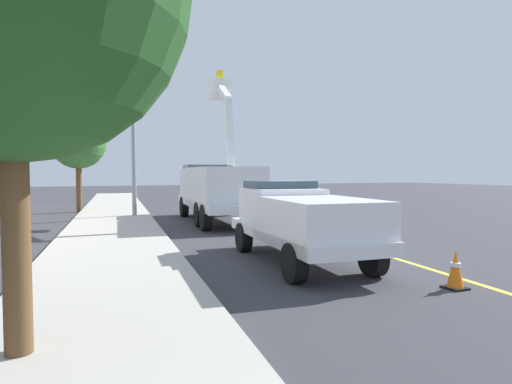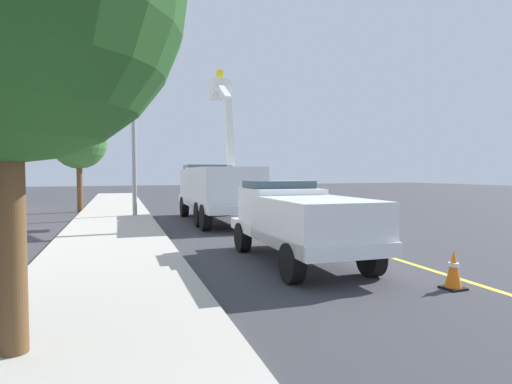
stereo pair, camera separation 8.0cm
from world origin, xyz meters
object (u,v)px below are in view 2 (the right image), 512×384
Objects in this scene: utility_bucket_truck at (217,187)px; traffic_cone_leading at (453,270)px; traffic_signal_mast at (135,107)px; passing_minivan at (266,193)px; traffic_cone_mid_front at (235,206)px; service_pickup_truck at (299,219)px.

utility_bucket_truck is 10.71× the size of traffic_cone_leading.
traffic_cone_leading is (-12.83, -1.04, -1.23)m from utility_bucket_truck.
traffic_signal_mast is (14.55, 4.52, 4.97)m from traffic_cone_leading.
traffic_cone_mid_front is at bearing 130.27° from passing_minivan.
utility_bucket_truck is 12.93m from traffic_cone_leading.
service_pickup_truck is at bearing 176.08° from utility_bucket_truck.
utility_bucket_truck is 1.70× the size of passing_minivan.
traffic_cone_mid_front is at bearing -29.28° from utility_bucket_truck.
traffic_signal_mast reaches higher than traffic_cone_leading.
traffic_cone_leading is at bearing 175.94° from traffic_cone_mid_front.
traffic_cone_mid_front is at bearing -12.06° from service_pickup_truck.
service_pickup_truck reaches higher than traffic_cone_mid_front.
utility_bucket_truck reaches higher than passing_minivan.
utility_bucket_truck is at bearing 150.72° from traffic_cone_mid_front.
traffic_signal_mast is at bearing 111.63° from traffic_cone_mid_front.
passing_minivan is at bearing -60.99° from traffic_signal_mast.
service_pickup_truck reaches higher than traffic_cone_leading.
traffic_cone_mid_front is 7.89m from traffic_signal_mast.
utility_bucket_truck is at bearing 4.63° from traffic_cone_leading.
service_pickup_truck is at bearing 167.94° from traffic_cone_mid_front.
traffic_cone_leading is 16.03m from traffic_signal_mast.
service_pickup_truck reaches higher than passing_minivan.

